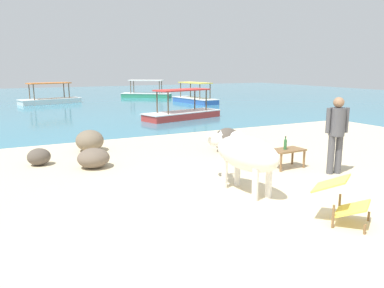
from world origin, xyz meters
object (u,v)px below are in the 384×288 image
cow (244,153)px  deck_chair_far (341,197)px  boat_green (146,94)px  boat_blue (195,99)px  low_bench_table (287,152)px  boat_red (182,112)px  boat_white (50,99)px  person_standing (337,129)px  bottle (285,144)px

cow → deck_chair_far: (0.46, -1.78, -0.33)m
cow → boat_green: (5.97, 21.34, -0.46)m
cow → boat_blue: 17.43m
low_bench_table → boat_blue: size_ratio=0.21×
low_bench_table → boat_red: (1.50, 8.59, -0.11)m
low_bench_table → boat_white: boat_white is taller
deck_chair_far → person_standing: person_standing is taller
person_standing → boat_white: person_standing is taller
cow → boat_green: boat_green is taller
cow → boat_red: boat_red is taller
person_standing → boat_blue: size_ratio=0.43×
deck_chair_far → boat_blue: boat_blue is taller
deck_chair_far → boat_white: size_ratio=0.24×
low_bench_table → person_standing: 1.16m
low_bench_table → bottle: size_ratio=2.63×
low_bench_table → boat_red: bearing=77.7°
boat_blue → boat_red: bearing=141.3°
person_standing → boat_blue: bearing=178.2°
cow → boat_white: size_ratio=0.50×
cow → low_bench_table: bearing=-69.0°
bottle → boat_green: bearing=78.3°
deck_chair_far → boat_red: (2.84, 11.30, -0.13)m
cow → boat_blue: (7.20, 15.86, -0.46)m
person_standing → boat_red: (0.92, 9.40, -0.70)m
cow → boat_red: (3.30, 9.52, -0.46)m
cow → bottle: cow is taller
low_bench_table → bottle: (-0.07, -0.00, 0.19)m
boat_red → boat_blue: size_ratio=1.02×
boat_blue → deck_chair_far: bearing=151.9°
low_bench_table → boat_green: 20.83m
low_bench_table → boat_white: bearing=96.4°
boat_white → boat_green: 7.27m
boat_white → cow: bearing=-101.5°
deck_chair_far → boat_red: size_ratio=0.24×
person_standing → boat_white: (-3.42, 19.31, -0.70)m
low_bench_table → boat_red: 8.72m
cow → person_standing: (2.38, 0.12, 0.23)m
deck_chair_far → person_standing: bearing=101.6°
cow → deck_chair_far: 1.87m
boat_green → boat_white: bearing=50.2°
cow → boat_blue: boat_blue is taller
boat_white → boat_blue: (8.24, -3.57, 0.00)m
boat_white → boat_red: (4.34, -9.90, 0.00)m
deck_chair_far → boat_blue: bearing=126.0°
person_standing → boat_green: size_ratio=0.44×
cow → deck_chair_far: bearing=-171.7°
bottle → person_standing: bearing=-51.4°
bottle → boat_white: bearing=98.5°
person_standing → boat_green: person_standing is taller
bottle → boat_white: boat_white is taller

